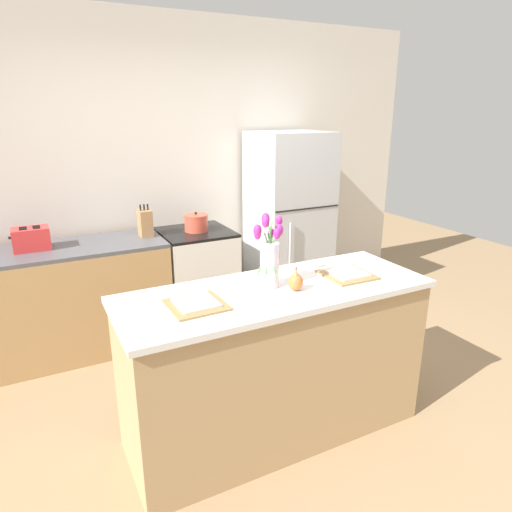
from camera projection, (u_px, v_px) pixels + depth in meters
ground_plane at (274, 429)px, 2.87m from camera, size 10.00×10.00×0.00m
back_wall at (168, 174)px, 4.14m from camera, size 5.20×0.08×2.70m
kitchen_island at (275, 362)px, 2.72m from camera, size 1.80×0.66×0.95m
back_counter at (60, 303)px, 3.62m from camera, size 1.68×0.60×0.90m
stove_range at (198, 279)px, 4.12m from camera, size 0.60×0.61×0.90m
refrigerator at (289, 223)px, 4.41m from camera, size 0.68×0.67×1.72m
flower_vase at (269, 257)px, 2.54m from camera, size 0.17×0.19×0.42m
pear_figurine at (296, 281)px, 2.53m from camera, size 0.08×0.08×0.14m
plate_setting_left at (196, 304)px, 2.34m from camera, size 0.29×0.29×0.02m
plate_setting_right at (347, 274)px, 2.76m from camera, size 0.29×0.29×0.02m
toaster at (31, 239)px, 3.43m from camera, size 0.28×0.18×0.17m
cooking_pot at (196, 223)px, 3.96m from camera, size 0.21×0.21×0.17m
knife_block at (145, 223)px, 3.79m from camera, size 0.10×0.14×0.27m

